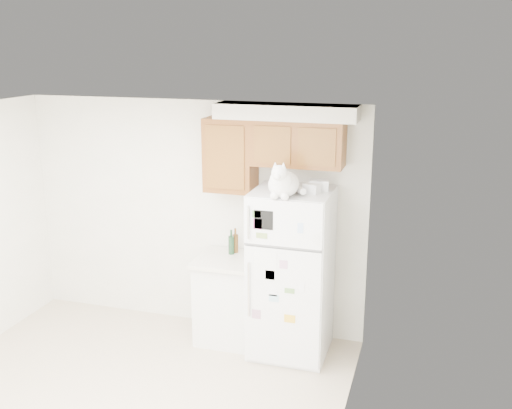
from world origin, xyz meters
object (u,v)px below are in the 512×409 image
at_px(refrigerator, 291,273).
at_px(cat, 283,183).
at_px(storage_box_back, 319,185).
at_px(base_counter, 229,298).
at_px(storage_box_front, 312,188).
at_px(bottle_green, 231,242).
at_px(bottle_amber, 235,240).

bearing_deg(refrigerator, cat, -96.37).
bearing_deg(storage_box_back, base_counter, 168.97).
bearing_deg(storage_box_front, bottle_green, -175.66).
xyz_separation_m(storage_box_back, bottle_green, (-0.93, 0.09, -0.70)).
height_order(cat, storage_box_back, cat).
bearing_deg(bottle_amber, refrigerator, -20.24).
bearing_deg(base_counter, refrigerator, -6.09).
relative_size(storage_box_back, bottle_green, 0.68).
height_order(refrigerator, cat, cat).
xyz_separation_m(cat, bottle_amber, (-0.64, 0.51, -0.78)).
height_order(refrigerator, base_counter, refrigerator).
xyz_separation_m(cat, storage_box_back, (0.26, 0.36, -0.08)).
relative_size(cat, bottle_green, 1.92).
bearing_deg(storage_box_back, bottle_green, 161.95).
bearing_deg(bottle_amber, bottle_green, -113.18).
relative_size(storage_box_back, storage_box_front, 1.20).
xyz_separation_m(refrigerator, bottle_amber, (-0.67, 0.25, 0.20)).
distance_m(refrigerator, cat, 1.02).
bearing_deg(base_counter, bottle_green, 92.62).
distance_m(base_counter, storage_box_front, 1.56).
relative_size(refrigerator, bottle_amber, 6.40).
distance_m(base_counter, bottle_green, 0.60).
bearing_deg(cat, refrigerator, 83.63).
relative_size(cat, storage_box_front, 3.38).
relative_size(refrigerator, bottle_green, 6.42).
distance_m(cat, storage_box_front, 0.33).
bearing_deg(storage_box_front, base_counter, -168.58).
relative_size(base_counter, storage_box_front, 6.13).
relative_size(cat, storage_box_back, 2.82).
bearing_deg(cat, storage_box_back, 53.41).
bearing_deg(refrigerator, base_counter, 173.91).
relative_size(refrigerator, storage_box_back, 9.44).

